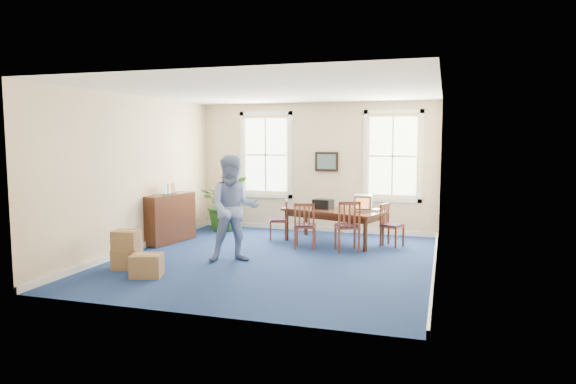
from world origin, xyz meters
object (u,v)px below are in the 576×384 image
(potted_plant, at_px, (226,203))
(cardboard_boxes, at_px, (138,248))
(chair_near_left, at_px, (305,225))
(credenza, at_px, (170,219))
(conference_table, at_px, (333,226))
(man, at_px, (234,209))
(crt_tv, at_px, (363,203))

(potted_plant, distance_m, cardboard_boxes, 4.01)
(chair_near_left, distance_m, credenza, 3.07)
(conference_table, relative_size, man, 1.09)
(man, bearing_deg, potted_plant, 89.88)
(man, distance_m, cardboard_boxes, 1.86)
(crt_tv, height_order, cardboard_boxes, crt_tv)
(chair_near_left, distance_m, cardboard_boxes, 3.48)
(cardboard_boxes, bearing_deg, credenza, 106.20)
(crt_tv, xyz_separation_m, chair_near_left, (-1.10, -0.80, -0.43))
(crt_tv, distance_m, potted_plant, 3.65)
(crt_tv, distance_m, chair_near_left, 1.42)
(chair_near_left, bearing_deg, cardboard_boxes, 36.17)
(crt_tv, bearing_deg, potted_plant, 164.22)
(crt_tv, xyz_separation_m, credenza, (-4.15, -1.09, -0.38))
(man, xyz_separation_m, credenza, (-2.08, 1.22, -0.47))
(conference_table, xyz_separation_m, man, (-1.43, -2.26, 0.63))
(conference_table, distance_m, chair_near_left, 0.88)
(potted_plant, bearing_deg, conference_table, -14.30)
(man, relative_size, credenza, 1.46)
(chair_near_left, bearing_deg, man, 47.25)
(credenza, bearing_deg, cardboard_boxes, -63.67)
(credenza, bearing_deg, potted_plant, 82.21)
(crt_tv, distance_m, credenza, 4.31)
(chair_near_left, xyz_separation_m, cardboard_boxes, (-2.42, -2.50, -0.13))
(man, bearing_deg, cardboard_boxes, -172.01)
(chair_near_left, height_order, potted_plant, potted_plant)
(conference_table, distance_m, man, 2.75)
(credenza, bearing_deg, conference_table, 26.73)
(conference_table, xyz_separation_m, potted_plant, (-2.93, 0.75, 0.33))
(chair_near_left, xyz_separation_m, man, (-0.98, -1.52, 0.51))
(crt_tv, distance_m, cardboard_boxes, 4.85)
(chair_near_left, height_order, man, man)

